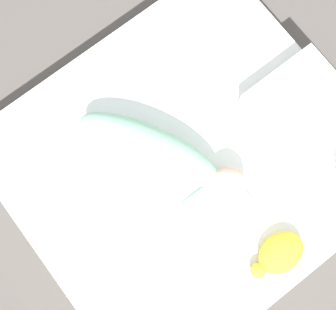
{
  "coord_description": "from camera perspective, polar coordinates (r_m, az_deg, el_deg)",
  "views": [
    {
      "loc": [
        0.22,
        0.19,
        1.8
      ],
      "look_at": [
        0.04,
        -0.05,
        0.28
      ],
      "focal_mm": 50.0,
      "sensor_mm": 36.0,
      "label": 1
    }
  ],
  "objects": [
    {
      "name": "swaddled_baby",
      "position": [
        1.52,
        -1.1,
        0.13
      ],
      "size": [
        0.38,
        0.57,
        0.16
      ],
      "rotation": [
        0.0,
        0.0,
        2.07
      ],
      "color": "#99D6B2",
      "rests_on": "bed_mattress"
    },
    {
      "name": "ground_plane",
      "position": [
        1.82,
        2.01,
        -2.1
      ],
      "size": [
        12.0,
        12.0,
        0.0
      ],
      "primitive_type": "plane",
      "color": "#514C47"
    },
    {
      "name": "bed_mattress",
      "position": [
        1.71,
        2.14,
        -1.51
      ],
      "size": [
        1.16,
        1.08,
        0.23
      ],
      "color": "white",
      "rests_on": "ground_plane"
    },
    {
      "name": "burp_cloth",
      "position": [
        1.58,
        6.29,
        -6.18
      ],
      "size": [
        0.2,
        0.16,
        0.02
      ],
      "color": "white",
      "rests_on": "bed_mattress"
    },
    {
      "name": "turtle_plush",
      "position": [
        1.58,
        13.38,
        -11.68
      ],
      "size": [
        0.2,
        0.12,
        0.07
      ],
      "color": "yellow",
      "rests_on": "bed_mattress"
    },
    {
      "name": "pillow",
      "position": [
        1.66,
        16.32,
        5.39
      ],
      "size": [
        0.31,
        0.33,
        0.09
      ],
      "color": "white",
      "rests_on": "bed_mattress"
    }
  ]
}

